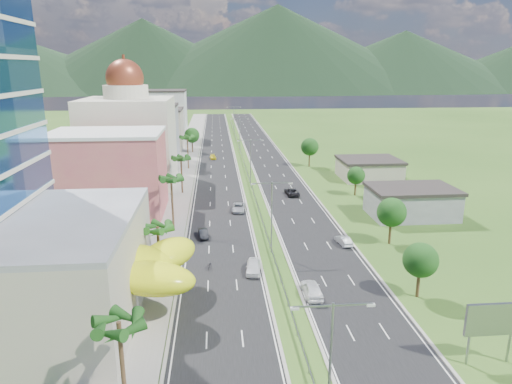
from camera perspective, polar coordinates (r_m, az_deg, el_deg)
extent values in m
plane|color=#2D5119|center=(60.05, 3.10, -11.30)|extent=(500.00, 500.00, 0.00)
cube|color=black|center=(145.59, -4.86, 4.66)|extent=(11.00, 260.00, 0.04)
cube|color=black|center=(146.41, 1.04, 4.77)|extent=(11.00, 260.00, 0.04)
cube|color=gray|center=(145.87, -8.61, 4.58)|extent=(7.00, 260.00, 0.12)
cube|color=gray|center=(128.07, -1.45, 3.51)|extent=(0.08, 216.00, 0.28)
cube|color=gray|center=(228.77, -3.12, 8.67)|extent=(0.10, 0.12, 0.70)
cylinder|color=gray|center=(36.21, 9.21, -21.15)|extent=(0.20, 0.20, 11.00)
cube|color=gray|center=(33.03, 7.12, -14.00)|extent=(2.88, 0.12, 0.12)
cube|color=gray|center=(33.72, 12.05, -13.59)|extent=(2.88, 0.12, 0.12)
cube|color=silver|center=(32.85, 4.86, -14.30)|extent=(0.60, 0.25, 0.18)
cube|color=silver|center=(34.14, 14.15, -13.53)|extent=(0.60, 0.25, 0.18)
cylinder|color=gray|center=(67.10, 1.96, -3.27)|extent=(0.20, 0.20, 11.00)
cube|color=gray|center=(65.44, 0.75, 1.09)|extent=(2.88, 0.12, 0.12)
cube|color=gray|center=(65.79, 3.25, 1.15)|extent=(2.88, 0.12, 0.12)
cube|color=silver|center=(65.35, -0.37, 0.98)|extent=(0.60, 0.25, 0.18)
cube|color=silver|center=(66.00, 4.35, 1.09)|extent=(0.60, 0.25, 0.18)
cylinder|color=gray|center=(105.59, -0.69, 3.66)|extent=(0.20, 0.20, 11.00)
cube|color=gray|center=(104.54, -1.49, 6.49)|extent=(2.88, 0.12, 0.12)
cube|color=gray|center=(104.76, 0.09, 6.51)|extent=(2.88, 0.12, 0.12)
cube|color=silver|center=(104.48, -2.20, 6.42)|extent=(0.60, 0.25, 0.18)
cube|color=silver|center=(104.90, 0.79, 6.46)|extent=(0.60, 0.25, 0.18)
cylinder|color=gray|center=(149.84, -2.03, 7.13)|extent=(0.20, 0.20, 11.00)
cube|color=gray|center=(149.10, -2.61, 9.14)|extent=(2.88, 0.12, 0.12)
cube|color=gray|center=(149.25, -1.49, 9.16)|extent=(2.88, 0.12, 0.12)
cube|color=silver|center=(149.06, -3.11, 9.09)|extent=(0.60, 0.25, 0.18)
cube|color=silver|center=(149.35, -1.00, 9.13)|extent=(0.60, 0.25, 0.18)
cylinder|color=gray|center=(194.43, -2.77, 9.02)|extent=(0.20, 0.20, 11.00)
cube|color=gray|center=(193.86, -3.22, 10.57)|extent=(2.88, 0.12, 0.12)
cube|color=gray|center=(193.98, -2.36, 10.59)|extent=(2.88, 0.12, 0.12)
cube|color=silver|center=(193.83, -3.61, 10.53)|extent=(0.60, 0.25, 0.18)
cube|color=silver|center=(194.06, -1.97, 10.56)|extent=(0.60, 0.25, 0.18)
cylinder|color=gray|center=(59.07, -20.73, -10.67)|extent=(0.50, 0.50, 4.00)
cylinder|color=gray|center=(53.17, -14.69, -13.14)|extent=(0.50, 0.50, 4.00)
cylinder|color=gray|center=(51.46, -19.77, -14.61)|extent=(0.50, 0.50, 4.00)
cylinder|color=gray|center=(57.28, -11.88, -10.79)|extent=(0.50, 0.50, 4.00)
cube|color=#C5505D|center=(89.55, -17.93, 2.08)|extent=(20.00, 15.00, 15.00)
cube|color=beige|center=(111.23, -15.52, 6.05)|extent=(20.00, 20.00, 20.00)
cylinder|color=beige|center=(110.06, -15.96, 11.97)|extent=(10.00, 10.00, 3.00)
sphere|color=brown|center=(109.96, -16.08, 13.52)|extent=(8.40, 8.40, 8.40)
cube|color=gray|center=(135.77, -13.22, 6.95)|extent=(16.00, 15.00, 16.00)
cube|color=#BAAC99|center=(157.58, -12.12, 7.58)|extent=(16.00, 15.00, 13.00)
cube|color=silver|center=(180.00, -11.31, 9.36)|extent=(16.00, 15.00, 18.00)
cylinder|color=gray|center=(48.98, 24.96, -17.37)|extent=(0.24, 0.24, 3.20)
cylinder|color=gray|center=(50.97, 29.03, -16.56)|extent=(0.24, 0.24, 3.20)
cube|color=#D85919|center=(48.49, 27.48, -13.94)|extent=(5.20, 0.35, 3.20)
cube|color=gray|center=(89.36, 18.84, -1.35)|extent=(15.00, 10.00, 5.00)
cube|color=#BAAC99|center=(117.19, 13.92, 2.73)|extent=(14.00, 12.00, 4.40)
cylinder|color=#47301C|center=(39.22, -16.30, -20.67)|extent=(0.36, 0.36, 8.50)
cylinder|color=#47301C|center=(60.24, -12.02, -7.62)|extent=(0.36, 0.36, 7.50)
cylinder|color=#47301C|center=(78.73, -10.41, -1.45)|extent=(0.36, 0.36, 9.00)
cylinder|color=#47301C|center=(101.01, -9.27, 2.04)|extent=(0.36, 0.36, 8.00)
cylinder|color=#47301C|center=(125.36, -8.51, 4.84)|extent=(0.36, 0.36, 8.80)
cylinder|color=#47301C|center=(150.28, -7.96, 5.84)|extent=(0.40, 0.40, 4.90)
sphere|color=#1D4D18|center=(149.80, -8.01, 7.03)|extent=(4.90, 4.90, 4.90)
cylinder|color=#47301C|center=(59.18, 19.64, -10.41)|extent=(0.40, 0.40, 4.20)
sphere|color=#1D4D18|center=(58.09, 19.88, -8.00)|extent=(4.20, 4.20, 4.20)
cylinder|color=#47301C|center=(74.63, 16.43, -4.58)|extent=(0.40, 0.40, 4.55)
sphere|color=#1D4D18|center=(73.71, 16.60, -2.44)|extent=(4.55, 4.55, 4.55)
cylinder|color=#47301C|center=(100.93, 12.32, 0.66)|extent=(0.40, 0.40, 3.85)
sphere|color=#1D4D18|center=(100.34, 12.40, 2.03)|extent=(3.85, 3.85, 3.85)
cylinder|color=#47301C|center=(128.15, 6.69, 4.25)|extent=(0.40, 0.40, 4.90)
sphere|color=#1D4D18|center=(127.58, 6.73, 5.64)|extent=(4.90, 4.90, 4.90)
imported|color=white|center=(62.50, -0.31, -9.30)|extent=(2.53, 4.98, 1.62)
imported|color=black|center=(75.22, -6.60, -5.16)|extent=(1.84, 4.08, 1.30)
imported|color=#ACAEB3|center=(88.03, -2.20, -1.94)|extent=(3.04, 5.43, 1.43)
imported|color=yellow|center=(138.73, -5.40, 4.38)|extent=(2.10, 4.34, 1.22)
imported|color=white|center=(56.91, 7.01, -11.95)|extent=(2.11, 5.19, 1.77)
imported|color=#A5A8AC|center=(72.99, 10.90, -5.97)|extent=(2.01, 4.27, 1.35)
imported|color=black|center=(99.22, 4.49, 0.04)|extent=(2.81, 5.51, 1.49)
imported|color=black|center=(63.96, -5.84, -9.00)|extent=(0.83, 1.91, 1.18)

